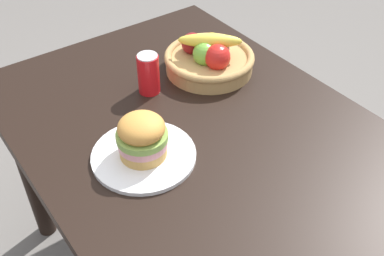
{
  "coord_description": "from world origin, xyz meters",
  "views": [
    {
      "loc": [
        0.7,
        -0.59,
        1.58
      ],
      "look_at": [
        -0.02,
        -0.05,
        0.81
      ],
      "focal_mm": 43.02,
      "sensor_mm": 36.0,
      "label": 1
    }
  ],
  "objects_px": {
    "soda_can": "(148,74)",
    "plate": "(144,155)",
    "sandwich": "(142,136)",
    "fruit_basket": "(209,57)"
  },
  "relations": [
    {
      "from": "soda_can",
      "to": "plate",
      "type": "bearing_deg",
      "value": -35.01
    },
    {
      "from": "sandwich",
      "to": "soda_can",
      "type": "bearing_deg",
      "value": 144.99
    },
    {
      "from": "fruit_basket",
      "to": "plate",
      "type": "bearing_deg",
      "value": -59.85
    },
    {
      "from": "sandwich",
      "to": "soda_can",
      "type": "relative_size",
      "value": 1.04
    },
    {
      "from": "soda_can",
      "to": "fruit_basket",
      "type": "bearing_deg",
      "value": 85.82
    },
    {
      "from": "plate",
      "to": "soda_can",
      "type": "height_order",
      "value": "soda_can"
    },
    {
      "from": "sandwich",
      "to": "soda_can",
      "type": "xyz_separation_m",
      "value": [
        -0.24,
        0.17,
        -0.01
      ]
    },
    {
      "from": "sandwich",
      "to": "plate",
      "type": "bearing_deg",
      "value": 75.96
    },
    {
      "from": "soda_can",
      "to": "sandwich",
      "type": "bearing_deg",
      "value": -35.01
    },
    {
      "from": "sandwich",
      "to": "fruit_basket",
      "type": "bearing_deg",
      "value": 120.15
    }
  ]
}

